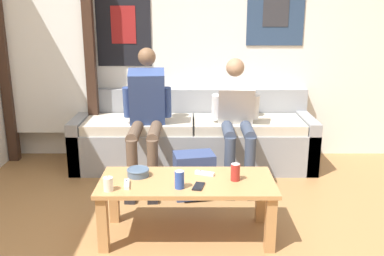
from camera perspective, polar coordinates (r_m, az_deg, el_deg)
wall_back at (r=4.69m, az=-0.15°, el=11.57°), size 10.00×0.07×2.55m
door_frame at (r=4.73m, az=-18.66°, el=9.83°), size 1.00×0.10×2.15m
couch at (r=4.51m, az=0.37°, el=-1.47°), size 2.47×0.73×0.77m
coffee_table at (r=3.10m, az=-0.52°, el=-8.28°), size 1.25×0.54×0.43m
person_seated_adult at (r=4.06m, az=-5.98°, el=2.18°), size 0.47×0.90×1.25m
person_seated_teen at (r=4.11m, az=6.16°, el=1.72°), size 0.47×0.92×1.14m
backpack at (r=3.78m, az=0.48°, el=-6.45°), size 0.38×0.32×0.40m
ceramic_bowl at (r=3.16m, az=-7.03°, el=-5.81°), size 0.17×0.17×0.06m
pillar_candle at (r=2.94m, az=-10.94°, el=-7.34°), size 0.07×0.07×0.11m
drink_can_blue at (r=2.92m, az=-1.52°, el=-6.89°), size 0.07×0.07×0.12m
drink_can_red at (r=3.06m, az=5.97°, el=-5.89°), size 0.07×0.07×0.12m
game_controller_near_left at (r=3.01m, az=-8.53°, el=-7.41°), size 0.05×0.15×0.03m
game_controller_near_right at (r=3.16m, az=1.86°, el=-6.05°), size 0.15×0.08×0.03m
cell_phone at (r=2.96m, az=1.05°, el=-7.77°), size 0.10×0.15×0.01m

